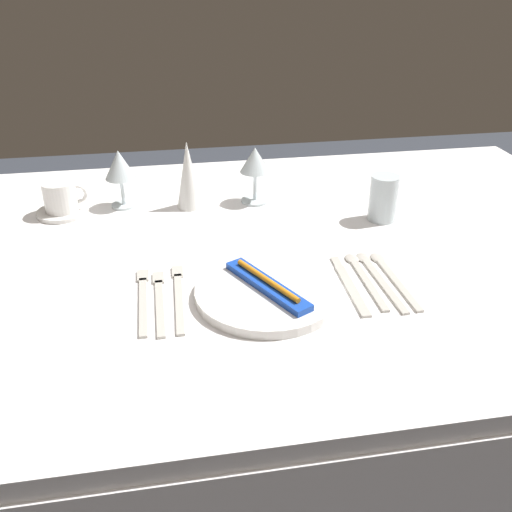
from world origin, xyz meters
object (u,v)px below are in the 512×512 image
(toothbrush_package, at_px, (267,285))
(dinner_knife, at_px, (350,286))
(spoon_dessert, at_px, (375,274))
(napkin_folded, at_px, (188,175))
(fork_salad, at_px, (143,298))
(spoon_tea, at_px, (390,273))
(drink_tumbler, at_px, (383,200))
(dinner_plate, at_px, (267,292))
(spoon_soup, at_px, (362,273))
(fork_inner, at_px, (159,299))
(coffee_cup_left, at_px, (61,196))
(fork_outer, at_px, (179,295))
(wine_glass_left, at_px, (255,163))
(wine_glass_centre, at_px, (120,167))

(toothbrush_package, height_order, dinner_knife, toothbrush_package)
(spoon_dessert, relative_size, napkin_folded, 1.38)
(fork_salad, relative_size, spoon_tea, 1.00)
(fork_salad, bearing_deg, drink_tumbler, 24.70)
(dinner_plate, distance_m, toothbrush_package, 0.02)
(spoon_soup, bearing_deg, fork_inner, -176.14)
(fork_inner, relative_size, coffee_cup_left, 2.08)
(fork_outer, xyz_separation_m, wine_glass_left, (0.21, 0.41, 0.10))
(wine_glass_centre, distance_m, wine_glass_left, 0.32)
(dinner_knife, relative_size, drink_tumbler, 2.00)
(drink_tumbler, bearing_deg, fork_salad, -155.30)
(fork_salad, distance_m, coffee_cup_left, 0.45)
(dinner_plate, xyz_separation_m, coffee_cup_left, (-0.41, 0.44, 0.04))
(dinner_knife, bearing_deg, napkin_folded, 122.24)
(coffee_cup_left, bearing_deg, fork_salad, -65.49)
(fork_inner, xyz_separation_m, dinner_knife, (0.35, -0.01, 0.00))
(fork_outer, xyz_separation_m, spoon_soup, (0.35, 0.02, -0.00))
(dinner_knife, distance_m, spoon_dessert, 0.07)
(fork_outer, distance_m, spoon_dessert, 0.38)
(spoon_soup, xyz_separation_m, drink_tumbler, (0.13, 0.24, 0.05))
(spoon_tea, bearing_deg, napkin_folded, 132.52)
(fork_inner, xyz_separation_m, spoon_dessert, (0.42, 0.02, -0.00))
(spoon_soup, bearing_deg, dinner_plate, -166.61)
(wine_glass_centre, relative_size, drink_tumbler, 1.32)
(toothbrush_package, xyz_separation_m, dinner_knife, (0.16, 0.01, -0.02))
(dinner_plate, xyz_separation_m, spoon_dessert, (0.22, 0.04, -0.01))
(spoon_tea, relative_size, wine_glass_left, 1.56)
(fork_inner, height_order, spoon_tea, spoon_tea)
(dinner_plate, xyz_separation_m, napkin_folded, (-0.11, 0.43, 0.07))
(spoon_dessert, bearing_deg, napkin_folded, 130.32)
(spoon_soup, bearing_deg, dinner_knife, -132.04)
(dinner_knife, relative_size, spoon_tea, 0.98)
(fork_outer, height_order, wine_glass_centre, wine_glass_centre)
(dinner_knife, bearing_deg, fork_outer, 175.54)
(fork_salad, xyz_separation_m, drink_tumbler, (0.55, 0.25, 0.05))
(fork_outer, distance_m, fork_inner, 0.04)
(fork_salad, bearing_deg, fork_outer, -0.12)
(drink_tumbler, bearing_deg, coffee_cup_left, 167.81)
(toothbrush_package, relative_size, coffee_cup_left, 1.98)
(fork_salad, xyz_separation_m, spoon_dessert, (0.45, 0.01, -0.00))
(dinner_plate, relative_size, dinner_knife, 1.23)
(dinner_plate, height_order, wine_glass_left, wine_glass_left)
(dinner_plate, relative_size, spoon_dessert, 1.16)
(spoon_tea, height_order, wine_glass_centre, wine_glass_centre)
(dinner_plate, bearing_deg, napkin_folded, 104.32)
(dinner_plate, height_order, coffee_cup_left, coffee_cup_left)
(spoon_tea, bearing_deg, wine_glass_left, 116.45)
(fork_outer, bearing_deg, fork_inner, -163.88)
(wine_glass_centre, bearing_deg, drink_tumbler, -16.94)
(toothbrush_package, distance_m, coffee_cup_left, 0.60)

